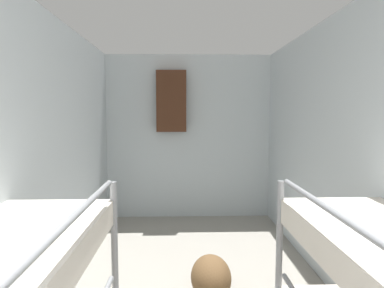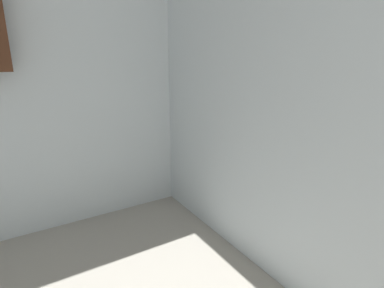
% 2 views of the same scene
% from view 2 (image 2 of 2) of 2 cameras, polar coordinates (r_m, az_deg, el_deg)
% --- Properties ---
extents(wall_back, '(2.60, 0.06, 2.48)m').
position_cam_2_polar(wall_back, '(2.63, -29.92, 10.07)').
color(wall_back, silver).
rests_on(wall_back, ground_plane).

